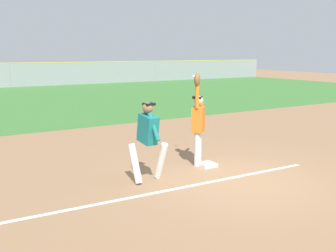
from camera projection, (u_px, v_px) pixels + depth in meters
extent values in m
plane|color=#936D4C|center=(240.00, 181.00, 8.56)|extent=(81.35, 81.35, 0.00)
cube|color=#3D7533|center=(41.00, 100.00, 23.13)|extent=(52.81, 19.47, 0.01)
cube|color=white|center=(54.00, 213.00, 6.84)|extent=(12.00, 0.45, 0.01)
cube|color=white|center=(207.00, 165.00, 9.63)|extent=(0.38, 0.38, 0.08)
cylinder|color=silver|center=(199.00, 147.00, 9.78)|extent=(0.21, 0.21, 0.85)
cylinder|color=silver|center=(197.00, 149.00, 9.59)|extent=(0.21, 0.21, 0.85)
cube|color=orange|center=(198.00, 119.00, 9.55)|extent=(0.50, 0.49, 0.60)
sphere|color=#DBAD84|center=(199.00, 101.00, 9.47)|extent=(0.33, 0.33, 0.23)
cube|color=black|center=(197.00, 97.00, 9.46)|extent=(0.30, 0.30, 0.05)
cylinder|color=orange|center=(197.00, 95.00, 9.23)|extent=(0.13, 0.13, 0.62)
cylinder|color=orange|center=(200.00, 106.00, 9.71)|extent=(0.51, 0.50, 0.09)
ellipsoid|color=brown|center=(197.00, 80.00, 9.17)|extent=(0.30, 0.30, 0.32)
cylinder|color=white|center=(161.00, 161.00, 8.55)|extent=(0.19, 0.44, 0.85)
cylinder|color=white|center=(135.00, 163.00, 8.35)|extent=(0.19, 0.44, 0.85)
cube|color=#197272|center=(148.00, 129.00, 8.31)|extent=(0.30, 0.54, 0.66)
sphere|color=#8C6647|center=(148.00, 108.00, 8.23)|extent=(0.25, 0.25, 0.23)
cube|color=black|center=(149.00, 104.00, 8.23)|extent=(0.24, 0.22, 0.05)
cylinder|color=#197272|center=(142.00, 124.00, 8.47)|extent=(0.12, 0.41, 0.58)
cylinder|color=#197272|center=(154.00, 127.00, 8.12)|extent=(0.12, 0.41, 0.58)
sphere|color=white|center=(194.00, 76.00, 9.62)|extent=(0.07, 0.07, 0.07)
cube|color=#93999E|center=(10.00, 76.00, 31.13)|extent=(52.81, 0.06, 1.88)
cylinder|color=yellow|center=(9.00, 63.00, 30.95)|extent=(52.81, 0.06, 0.06)
cylinder|color=gray|center=(10.00, 76.00, 31.13)|extent=(0.08, 0.08, 1.88)
cylinder|color=gray|center=(155.00, 71.00, 37.88)|extent=(0.08, 0.08, 1.88)
cylinder|color=gray|center=(256.00, 69.00, 44.62)|extent=(0.08, 0.08, 1.88)
cube|color=#B21E1E|center=(51.00, 76.00, 36.56)|extent=(4.57, 2.33, 0.55)
cube|color=#2D333D|center=(50.00, 71.00, 36.47)|extent=(2.37, 1.96, 0.40)
cylinder|color=black|center=(62.00, 78.00, 38.21)|extent=(0.62, 0.28, 0.60)
cylinder|color=black|center=(70.00, 79.00, 36.72)|extent=(0.62, 0.28, 0.60)
cylinder|color=black|center=(32.00, 79.00, 36.49)|extent=(0.62, 0.28, 0.60)
cylinder|color=black|center=(39.00, 80.00, 35.00)|extent=(0.62, 0.28, 0.60)
cube|color=#1E6B33|center=(108.00, 74.00, 39.55)|extent=(4.58, 2.37, 0.55)
cube|color=#2D333D|center=(108.00, 70.00, 39.46)|extent=(2.38, 1.98, 0.40)
cylinder|color=black|center=(116.00, 76.00, 41.21)|extent=(0.62, 0.28, 0.60)
cylinder|color=black|center=(125.00, 77.00, 39.73)|extent=(0.62, 0.28, 0.60)
cylinder|color=black|center=(90.00, 77.00, 39.47)|extent=(0.62, 0.28, 0.60)
cylinder|color=black|center=(99.00, 78.00, 37.99)|extent=(0.62, 0.28, 0.60)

